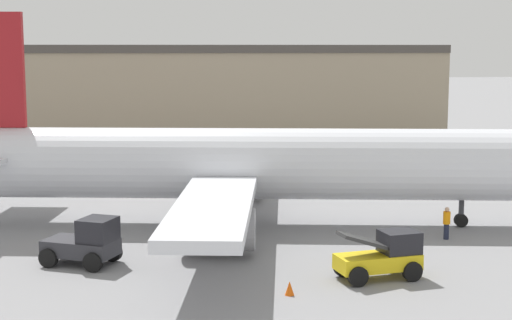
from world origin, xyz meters
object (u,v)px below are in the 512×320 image
airplane (238,165)px  ground_crew_worker (447,222)px  belt_loader_truck (383,256)px  safety_cone_near (290,288)px  baggage_tug (86,243)px

airplane → ground_crew_worker: 11.05m
belt_loader_truck → safety_cone_near: bearing=-168.3°
ground_crew_worker → safety_cone_near: (-9.09, -7.79, -0.59)m
ground_crew_worker → baggage_tug: 17.38m
baggage_tug → safety_cone_near: baggage_tug is taller
airplane → belt_loader_truck: 11.75m
baggage_tug → belt_loader_truck: size_ratio=0.98×
airplane → safety_cone_near: bearing=-77.4°
ground_crew_worker → belt_loader_truck: (-4.94, -6.08, 0.10)m
baggage_tug → belt_loader_truck: baggage_tug is taller
belt_loader_truck → baggage_tug: bearing=153.5°
belt_loader_truck → safety_cone_near: size_ratio=6.60×
ground_crew_worker → safety_cone_near: bearing=51.8°
airplane → ground_crew_worker: airplane is taller
ground_crew_worker → safety_cone_near: 11.99m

